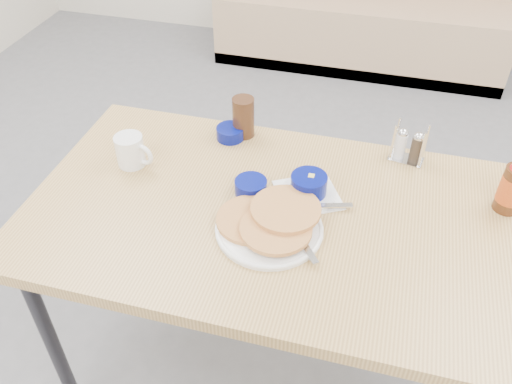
% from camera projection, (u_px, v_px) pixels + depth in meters
% --- Properties ---
extents(booth_bench, '(1.90, 0.56, 1.22)m').
position_uv_depth(booth_bench, '(363.00, 10.00, 3.63)').
color(booth_bench, tan).
rests_on(booth_bench, ground).
extents(dining_table, '(1.40, 0.80, 0.76)m').
position_uv_depth(dining_table, '(276.00, 228.00, 1.54)').
color(dining_table, tan).
rests_on(dining_table, ground).
extents(pancake_plate, '(0.30, 0.29, 0.05)m').
position_uv_depth(pancake_plate, '(270.00, 224.00, 1.44)').
color(pancake_plate, white).
rests_on(pancake_plate, dining_table).
extents(coffee_mug, '(0.13, 0.09, 0.10)m').
position_uv_depth(coffee_mug, '(131.00, 151.00, 1.64)').
color(coffee_mug, white).
rests_on(coffee_mug, dining_table).
extents(grits_setting, '(0.25, 0.23, 0.07)m').
position_uv_depth(grits_setting, '(309.00, 188.00, 1.53)').
color(grits_setting, white).
rests_on(grits_setting, dining_table).
extents(creamer_bowl, '(0.09, 0.09, 0.04)m').
position_uv_depth(creamer_bowl, '(230.00, 133.00, 1.76)').
color(creamer_bowl, '#040D66').
rests_on(creamer_bowl, dining_table).
extents(butter_bowl, '(0.09, 0.09, 0.04)m').
position_uv_depth(butter_bowl, '(251.00, 187.00, 1.55)').
color(butter_bowl, '#040D66').
rests_on(butter_bowl, dining_table).
extents(amber_tumbler, '(0.09, 0.09, 0.13)m').
position_uv_depth(amber_tumbler, '(243.00, 117.00, 1.75)').
color(amber_tumbler, '#382012').
rests_on(amber_tumbler, dining_table).
extents(condiment_caddy, '(0.11, 0.08, 0.13)m').
position_uv_depth(condiment_caddy, '(408.00, 148.00, 1.66)').
color(condiment_caddy, silver).
rests_on(condiment_caddy, dining_table).
extents(sugar_wrapper, '(0.04, 0.03, 0.00)m').
position_uv_depth(sugar_wrapper, '(239.00, 229.00, 1.45)').
color(sugar_wrapper, '#FC7154').
rests_on(sugar_wrapper, dining_table).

